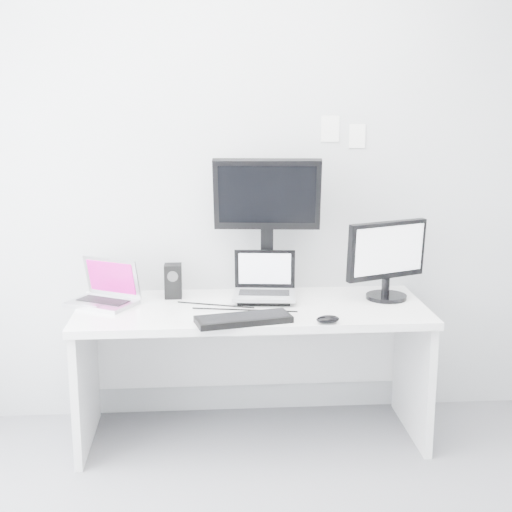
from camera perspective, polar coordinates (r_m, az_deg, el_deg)
name	(u,v)px	position (r m, az deg, el deg)	size (l,w,h in m)	color
back_wall	(247,179)	(3.91, -0.69, 6.18)	(3.60, 3.60, 0.00)	#B5B8BA
desk	(252,372)	(3.81, -0.33, -9.29)	(1.80, 0.70, 0.73)	white
macbook	(101,282)	(3.76, -12.32, -2.06)	(0.33, 0.25, 0.25)	#A7A7AC
speaker	(173,281)	(3.85, -6.64, -1.99)	(0.09, 0.09, 0.18)	black
dell_laptop	(264,277)	(3.73, 0.66, -1.69)	(0.32, 0.25, 0.27)	#9D9FA3
rear_monitor	(267,226)	(3.81, 0.88, 2.43)	(0.57, 0.20, 0.77)	black
samsung_monitor	(388,259)	(3.84, 10.50, -0.24)	(0.48, 0.22, 0.44)	black
keyboard	(243,319)	(3.43, -1.01, -5.09)	(0.46, 0.16, 0.03)	black
mouse	(328,319)	(3.43, 5.77, -5.06)	(0.11, 0.07, 0.04)	black
wall_note_0	(330,129)	(3.94, 5.95, 10.10)	(0.10, 0.00, 0.14)	white
wall_note_1	(357,136)	(3.97, 8.10, 9.48)	(0.09, 0.00, 0.13)	white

